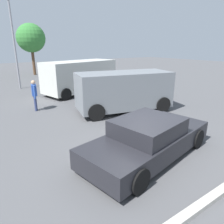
{
  "coord_description": "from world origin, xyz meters",
  "views": [
    {
      "loc": [
        -4.2,
        -4.41,
        3.32
      ],
      "look_at": [
        0.04,
        1.73,
        0.9
      ],
      "focal_mm": 33.36,
      "sensor_mm": 36.0,
      "label": 1
    }
  ],
  "objects_px": {
    "pedestrian": "(34,93)",
    "light_post_near": "(12,27)",
    "suv_dark": "(124,90)",
    "sedan_foreground": "(149,139)",
    "van_white": "(80,76)"
  },
  "relations": [
    {
      "from": "sedan_foreground",
      "to": "van_white",
      "type": "xyz_separation_m",
      "value": [
        2.36,
        9.35,
        0.64
      ]
    },
    {
      "from": "suv_dark",
      "to": "pedestrian",
      "type": "distance_m",
      "value": 4.64
    },
    {
      "from": "sedan_foreground",
      "to": "light_post_near",
      "type": "xyz_separation_m",
      "value": [
        -0.95,
        13.46,
        3.99
      ]
    },
    {
      "from": "sedan_foreground",
      "to": "suv_dark",
      "type": "height_order",
      "value": "suv_dark"
    },
    {
      "from": "van_white",
      "to": "suv_dark",
      "type": "distance_m",
      "value": 5.24
    },
    {
      "from": "van_white",
      "to": "pedestrian",
      "type": "distance_m",
      "value": 4.67
    },
    {
      "from": "sedan_foreground",
      "to": "pedestrian",
      "type": "distance_m",
      "value": 6.99
    },
    {
      "from": "van_white",
      "to": "light_post_near",
      "type": "height_order",
      "value": "light_post_near"
    },
    {
      "from": "van_white",
      "to": "pedestrian",
      "type": "relative_size",
      "value": 3.5
    },
    {
      "from": "pedestrian",
      "to": "light_post_near",
      "type": "bearing_deg",
      "value": -84.44
    },
    {
      "from": "sedan_foreground",
      "to": "suv_dark",
      "type": "bearing_deg",
      "value": 50.68
    },
    {
      "from": "suv_dark",
      "to": "pedestrian",
      "type": "height_order",
      "value": "suv_dark"
    },
    {
      "from": "suv_dark",
      "to": "sedan_foreground",
      "type": "bearing_deg",
      "value": -104.85
    },
    {
      "from": "van_white",
      "to": "light_post_near",
      "type": "xyz_separation_m",
      "value": [
        -3.31,
        4.1,
        3.35
      ]
    },
    {
      "from": "suv_dark",
      "to": "light_post_near",
      "type": "bearing_deg",
      "value": 122.42
    }
  ]
}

